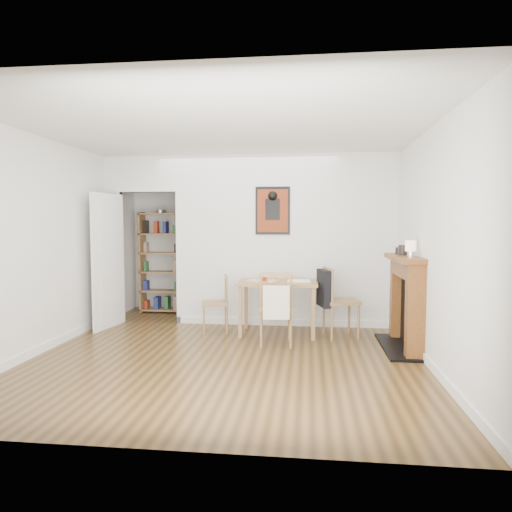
# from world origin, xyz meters

# --- Properties ---
(ground) EXTENTS (5.20, 5.20, 0.00)m
(ground) POSITION_xyz_m (0.00, 0.00, 0.00)
(ground) COLOR brown
(ground) RESTS_ON ground
(room_shell) EXTENTS (5.20, 5.20, 5.20)m
(room_shell) POSITION_xyz_m (0.10, 1.34, 1.30)
(room_shell) COLOR silver
(room_shell) RESTS_ON ground
(dining_table) EXTENTS (1.10, 0.70, 0.75)m
(dining_table) POSITION_xyz_m (0.52, 0.81, 0.66)
(dining_table) COLOR #8F6242
(dining_table) RESTS_ON ground
(chair_left) EXTENTS (0.50, 0.50, 0.83)m
(chair_left) POSITION_xyz_m (-0.38, 0.79, 0.41)
(chair_left) COLOR #996E47
(chair_left) RESTS_ON ground
(chair_right) EXTENTS (0.64, 0.59, 0.96)m
(chair_right) POSITION_xyz_m (1.37, 0.75, 0.50)
(chair_right) COLOR #996E47
(chair_right) RESTS_ON ground
(chair_front) EXTENTS (0.52, 0.58, 0.95)m
(chair_front) POSITION_xyz_m (0.53, 0.23, 0.48)
(chair_front) COLOR #996E47
(chair_front) RESTS_ON ground
(bookshelf) EXTENTS (0.74, 0.30, 1.76)m
(bookshelf) POSITION_xyz_m (-1.63, 2.23, 0.87)
(bookshelf) COLOR #8F6242
(bookshelf) RESTS_ON ground
(fireplace) EXTENTS (0.45, 1.25, 1.16)m
(fireplace) POSITION_xyz_m (2.16, 0.25, 0.62)
(fireplace) COLOR brown
(fireplace) RESTS_ON ground
(red_glass) EXTENTS (0.08, 0.08, 0.10)m
(red_glass) POSITION_xyz_m (0.34, 0.73, 0.80)
(red_glass) COLOR maroon
(red_glass) RESTS_ON dining_table
(orange_fruit) EXTENTS (0.08, 0.08, 0.08)m
(orange_fruit) POSITION_xyz_m (0.68, 0.91, 0.79)
(orange_fruit) COLOR orange
(orange_fruit) RESTS_ON dining_table
(placemat) EXTENTS (0.50, 0.43, 0.00)m
(placemat) POSITION_xyz_m (0.29, 0.82, 0.75)
(placemat) COLOR beige
(placemat) RESTS_ON dining_table
(notebook) EXTENTS (0.32, 0.24, 0.02)m
(notebook) POSITION_xyz_m (0.81, 0.81, 0.76)
(notebook) COLOR white
(notebook) RESTS_ON dining_table
(mantel_lamp) EXTENTS (0.13, 0.13, 0.20)m
(mantel_lamp) POSITION_xyz_m (2.13, -0.04, 1.28)
(mantel_lamp) COLOR silver
(mantel_lamp) RESTS_ON fireplace
(ceramic_jar_a) EXTENTS (0.10, 0.10, 0.13)m
(ceramic_jar_a) POSITION_xyz_m (2.12, 0.38, 1.22)
(ceramic_jar_a) COLOR black
(ceramic_jar_a) RESTS_ON fireplace
(ceramic_jar_b) EXTENTS (0.07, 0.07, 0.09)m
(ceramic_jar_b) POSITION_xyz_m (2.10, 0.57, 1.20)
(ceramic_jar_b) COLOR black
(ceramic_jar_b) RESTS_ON fireplace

